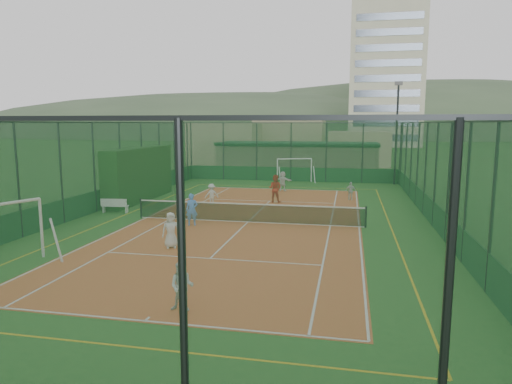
% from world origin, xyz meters
% --- Properties ---
extents(ground, '(300.00, 300.00, 0.00)m').
position_xyz_m(ground, '(0.00, 0.00, 0.00)').
color(ground, '#265E20').
rests_on(ground, ground).
extents(court_slab, '(11.17, 23.97, 0.01)m').
position_xyz_m(court_slab, '(0.00, 0.00, 0.01)').
color(court_slab, '#BC5B29').
rests_on(court_slab, ground).
extents(tennis_net, '(11.67, 0.12, 1.06)m').
position_xyz_m(tennis_net, '(0.00, 0.00, 0.53)').
color(tennis_net, black).
rests_on(tennis_net, ground).
extents(perimeter_fence, '(18.12, 34.12, 5.00)m').
position_xyz_m(perimeter_fence, '(0.00, 0.00, 2.50)').
color(perimeter_fence, '#11341B').
rests_on(perimeter_fence, ground).
extents(floodlight_ne, '(0.60, 0.26, 8.25)m').
position_xyz_m(floodlight_ne, '(8.60, 16.60, 4.12)').
color(floodlight_ne, black).
rests_on(floodlight_ne, ground).
extents(clubhouse, '(15.20, 7.20, 3.15)m').
position_xyz_m(clubhouse, '(0.00, 22.00, 1.57)').
color(clubhouse, tan).
rests_on(clubhouse, ground).
extents(apartment_tower, '(15.00, 12.00, 30.00)m').
position_xyz_m(apartment_tower, '(12.00, 82.00, 15.00)').
color(apartment_tower, beige).
rests_on(apartment_tower, ground).
extents(distant_hills, '(200.00, 60.00, 24.00)m').
position_xyz_m(distant_hills, '(0.00, 150.00, 0.00)').
color(distant_hills, '#384C33').
rests_on(distant_hills, ground).
extents(hedge_left, '(1.17, 7.77, 3.40)m').
position_xyz_m(hedge_left, '(-8.30, 5.14, 1.70)').
color(hedge_left, black).
rests_on(hedge_left, ground).
extents(white_bench, '(1.52, 0.58, 0.84)m').
position_xyz_m(white_bench, '(-7.80, 0.96, 0.42)').
color(white_bench, white).
rests_on(white_bench, ground).
extents(futsal_goal_far, '(3.19, 2.04, 1.99)m').
position_xyz_m(futsal_goal_far, '(0.41, 16.31, 0.99)').
color(futsal_goal_far, white).
rests_on(futsal_goal_far, ground).
extents(child_near_left, '(0.82, 0.69, 1.43)m').
position_xyz_m(child_near_left, '(-1.97, -5.26, 0.73)').
color(child_near_left, white).
rests_on(child_near_left, court_slab).
extents(child_near_mid, '(0.66, 0.54, 1.56)m').
position_xyz_m(child_near_mid, '(-2.53, -1.20, 0.79)').
color(child_near_mid, '#5589F0').
rests_on(child_near_mid, court_slab).
extents(child_near_right, '(0.70, 0.57, 1.33)m').
position_xyz_m(child_near_right, '(0.69, -11.07, 0.68)').
color(child_near_right, silver).
rests_on(child_near_right, court_slab).
extents(child_far_left, '(0.97, 0.81, 1.30)m').
position_xyz_m(child_far_left, '(-3.24, 4.36, 0.66)').
color(child_far_left, silver).
rests_on(child_far_left, court_slab).
extents(child_far_right, '(0.72, 0.37, 1.18)m').
position_xyz_m(child_far_right, '(5.08, 7.94, 0.60)').
color(child_far_right, silver).
rests_on(child_far_right, court_slab).
extents(child_far_back, '(1.41, 0.71, 1.46)m').
position_xyz_m(child_far_back, '(0.18, 11.05, 0.74)').
color(child_far_back, silver).
rests_on(child_far_back, court_slab).
extents(coach, '(0.95, 0.79, 1.75)m').
position_xyz_m(coach, '(0.40, 6.08, 0.88)').
color(coach, '#AE1812').
rests_on(coach, court_slab).
extents(tennis_balls, '(2.93, 1.00, 0.07)m').
position_xyz_m(tennis_balls, '(1.19, 1.57, 0.04)').
color(tennis_balls, '#CCE033').
rests_on(tennis_balls, court_slab).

